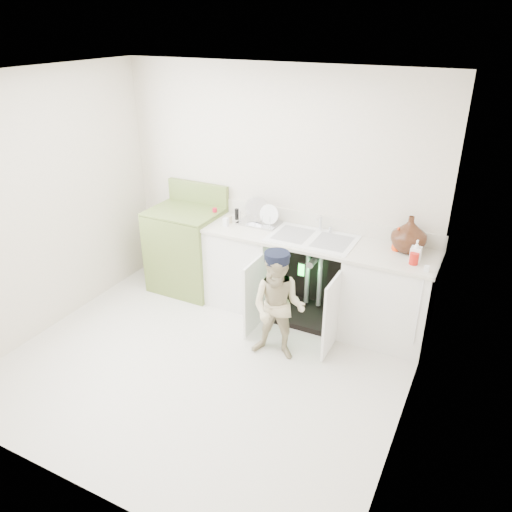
% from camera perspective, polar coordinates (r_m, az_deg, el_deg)
% --- Properties ---
extents(ground, '(3.50, 3.50, 0.00)m').
position_cam_1_polar(ground, '(4.71, -5.91, -12.23)').
color(ground, beige).
rests_on(ground, ground).
extents(room_shell, '(6.00, 5.50, 1.26)m').
position_cam_1_polar(room_shell, '(4.06, -6.70, 1.82)').
color(room_shell, beige).
rests_on(room_shell, ground).
extents(counter_run, '(2.44, 1.02, 1.24)m').
position_cam_1_polar(counter_run, '(5.14, 6.61, -2.36)').
color(counter_run, white).
rests_on(counter_run, ground).
extents(avocado_stove, '(0.77, 0.65, 1.20)m').
position_cam_1_polar(avocado_stove, '(5.75, -7.85, 0.89)').
color(avocado_stove, olive).
rests_on(avocado_stove, ground).
extents(repair_worker, '(0.55, 0.66, 1.06)m').
position_cam_1_polar(repair_worker, '(4.50, 2.56, -5.81)').
color(repair_worker, '#C2B18B').
rests_on(repair_worker, ground).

